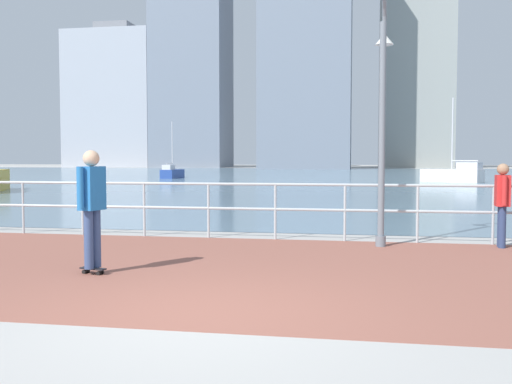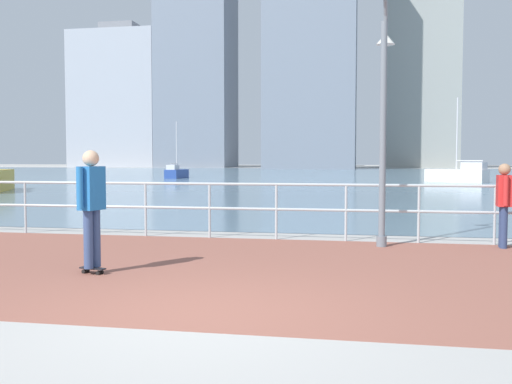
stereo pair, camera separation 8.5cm
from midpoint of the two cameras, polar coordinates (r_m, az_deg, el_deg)
name	(u,v)px [view 1 (the left image)]	position (r m, az deg, el deg)	size (l,w,h in m)	color
ground	(336,180)	(45.83, 7.81, 1.22)	(220.00, 220.00, 0.00)	#ADAAA5
brick_paving	(246,268)	(8.70, -1.32, -7.56)	(28.00, 6.37, 0.01)	#935647
harbor_water	(340,176)	(56.62, 8.21, 1.61)	(180.00, 88.00, 0.00)	slate
waterfront_railing	(275,201)	(11.72, 1.71, -0.85)	(25.25, 0.06, 1.15)	#B2BCC1
lamppost	(383,107)	(11.19, 12.19, 8.25)	(0.36, 0.82, 4.74)	slate
skateboarder	(92,200)	(8.49, -16.18, -0.74)	(0.41, 0.55, 1.76)	black
bystander	(502,199)	(11.54, 22.95, -0.61)	(0.27, 0.56, 1.56)	navy
sailboat_teal	(454,174)	(42.86, 18.89, 1.69)	(4.21, 3.43, 5.91)	white
sailboat_gray	(172,173)	(49.34, -8.34, 1.89)	(1.09, 3.42, 4.79)	#284799
tower_slate	(192,66)	(113.67, -6.36, 12.27)	(13.61, 12.15, 40.45)	slate
tower_concrete	(308,40)	(98.97, 5.09, 14.76)	(14.41, 16.26, 44.31)	slate
tower_steel	(416,64)	(111.02, 15.47, 12.04)	(12.63, 11.03, 39.12)	#939993
tower_glass	(116,100)	(121.14, -13.72, 8.84)	(17.73, 11.89, 28.68)	#A3A8B2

